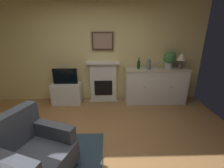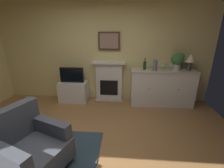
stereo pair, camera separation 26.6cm
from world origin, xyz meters
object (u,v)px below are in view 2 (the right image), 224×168
Objects in this scene: sideboard_cabinet at (162,88)px; armchair at (29,147)px; tv_cabinet at (74,91)px; potted_plant_small at (178,60)px; tv_set at (72,75)px; wine_bottle at (145,65)px; vase_decorative at (155,65)px; fireplace_unit at (109,81)px; framed_picture at (109,41)px; wine_glass_center at (165,65)px; table_lamp at (190,59)px; wine_glass_right at (171,66)px; wine_glass_left at (161,66)px.

armchair is at bearing -135.37° from sideboard_cabinet.
tv_cabinet is at bearing 179.64° from sideboard_cabinet.
tv_set is at bearing -178.86° from potted_plant_small.
wine_bottle is 0.25m from vase_decorative.
sideboard_cabinet is 0.75m from wine_bottle.
fireplace_unit is at bearing 175.60° from potted_plant_small.
vase_decorative is 0.58m from potted_plant_small.
framed_picture is 1.77m from potted_plant_small.
wine_glass_center is at bearing -0.25° from wine_bottle.
vase_decorative is 0.27× the size of armchair.
potted_plant_small reaches higher than wine_bottle.
vase_decorative is 0.45× the size of tv_set.
table_lamp reaches higher than armchair.
wine_bottle is at bearing 178.60° from table_lamp.
wine_glass_right is at bearing -8.61° from fireplace_unit.
wine_glass_right is at bearing -21.16° from sideboard_cabinet.
tv_set is (-0.98, -0.23, -0.86)m from framed_picture.
framed_picture is at bearing 90.00° from fireplace_unit.
potted_plant_small is at bearing 41.36° from armchair.
table_lamp is 1.42× the size of vase_decorative.
table_lamp reaches higher than wine_glass_left.
wine_bottle reaches higher than armchair.
wine_glass_right is at bearing -1.06° from tv_set.
armchair is (0.11, -2.22, -0.38)m from tv_set.
framed_picture is at bearing 166.70° from vase_decorative.
wine_bottle is 0.50m from wine_glass_center.
armchair is (-1.78, -2.25, -0.66)m from wine_bottle.
fireplace_unit is at bearing 170.64° from wine_bottle.
wine_glass_center is 3.28m from armchair.
fireplace_unit is 2.56× the size of potted_plant_small.
wine_glass_right is at bearing 42.18° from armchair.
wine_bottle reaches higher than fireplace_unit.
armchair is (-2.85, -2.23, -0.84)m from table_lamp.
wine_glass_center is at bearing -6.16° from fireplace_unit.
wine_glass_center is 0.28m from vase_decorative.
wine_glass_center is at bearing 32.79° from wine_glass_left.
framed_picture reaches higher than fireplace_unit.
tv_cabinet is at bearing 92.81° from armchair.
wine_bottle reaches higher than tv_cabinet.
wine_glass_left is at bearing -149.32° from sideboard_cabinet.
potted_plant_small is at bearing 1.14° from tv_set.
framed_picture is at bearing 173.62° from table_lamp.
tv_cabinet is 2.84m from potted_plant_small.
table_lamp is 0.85m from vase_decorative.
framed_picture reaches higher than tv_set.
armchair reaches higher than tv_cabinet.
wine_glass_left is at bearing -0.97° from tv_set.
vase_decorative is (1.15, -0.23, 0.53)m from fireplace_unit.
sideboard_cabinet is 0.96m from table_lamp.
wine_bottle is at bearing -9.36° from fireplace_unit.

